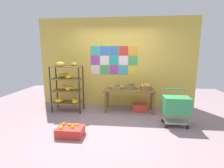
{
  "coord_description": "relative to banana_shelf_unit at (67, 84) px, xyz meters",
  "views": [
    {
      "loc": [
        0.39,
        -3.6,
        1.67
      ],
      "look_at": [
        -0.07,
        0.88,
        0.83
      ],
      "focal_mm": 26.27,
      "sensor_mm": 36.0,
      "label": 1
    }
  ],
  "objects": [
    {
      "name": "orange_crate_foreground",
      "position": [
        0.58,
        -1.46,
        -0.71
      ],
      "size": [
        0.53,
        0.36,
        0.24
      ],
      "color": "red",
      "rests_on": "ground"
    },
    {
      "name": "banana_shelf_unit",
      "position": [
        0.0,
        0.0,
        0.0
      ],
      "size": [
        0.86,
        0.54,
        1.45
      ],
      "color": "black",
      "rests_on": "ground"
    },
    {
      "name": "fruit_basket_centre",
      "position": [
        2.26,
        0.18,
        -0.08
      ],
      "size": [
        0.36,
        0.36,
        0.19
      ],
      "color": "olive",
      "rests_on": "display_table"
    },
    {
      "name": "ground",
      "position": [
        1.37,
        -0.89,
        -0.81
      ],
      "size": [
        9.07,
        9.07,
        0.0
      ],
      "primitive_type": "plane",
      "color": "gray"
    },
    {
      "name": "shopping_cart",
      "position": [
        2.86,
        -0.72,
        -0.34
      ],
      "size": [
        0.58,
        0.47,
        0.83
      ],
      "rotation": [
        0.0,
        0.0,
        0.13
      ],
      "color": "black",
      "rests_on": "ground"
    },
    {
      "name": "fruit_basket_back_left",
      "position": [
        1.81,
        0.24,
        -0.08
      ],
      "size": [
        0.32,
        0.32,
        0.17
      ],
      "color": "olive",
      "rests_on": "display_table"
    },
    {
      "name": "fruit_basket_left",
      "position": [
        1.41,
        0.14,
        -0.1
      ],
      "size": [
        0.38,
        0.38,
        0.14
      ],
      "color": "olive",
      "rests_on": "display_table"
    },
    {
      "name": "back_wall_with_art",
      "position": [
        1.37,
        0.68,
        0.56
      ],
      "size": [
        4.88,
        0.07,
        2.75
      ],
      "color": "gold",
      "rests_on": "ground"
    },
    {
      "name": "display_table",
      "position": [
        1.79,
        0.16,
        -0.25
      ],
      "size": [
        1.45,
        0.55,
        0.65
      ],
      "color": "brown",
      "rests_on": "ground"
    },
    {
      "name": "produce_crate_under_table",
      "position": [
        2.1,
        0.18,
        -0.71
      ],
      "size": [
        0.42,
        0.33,
        0.21
      ],
      "primitive_type": "cube",
      "color": "red",
      "rests_on": "ground"
    }
  ]
}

